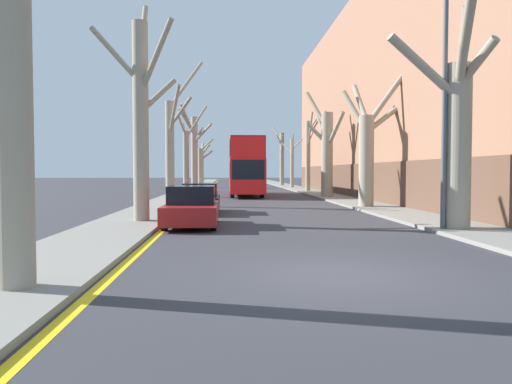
# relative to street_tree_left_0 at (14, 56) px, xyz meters

# --- Properties ---
(ground_plane) EXTENTS (300.00, 300.00, 0.00)m
(ground_plane) POSITION_rel_street_tree_left_0_xyz_m (5.41, 1.20, -3.75)
(ground_plane) COLOR #333338
(sidewalk_left) EXTENTS (2.68, 120.00, 0.12)m
(sidewalk_left) POSITION_rel_street_tree_left_0_xyz_m (-0.36, 51.20, -3.69)
(sidewalk_left) COLOR gray
(sidewalk_left) RESTS_ON ground
(sidewalk_right) EXTENTS (2.68, 120.00, 0.12)m
(sidewalk_right) POSITION_rel_street_tree_left_0_xyz_m (11.17, 51.20, -3.69)
(sidewalk_right) COLOR gray
(sidewalk_right) RESTS_ON ground
(building_facade_right) EXTENTS (10.08, 46.85, 14.85)m
(building_facade_right) POSITION_rel_street_tree_left_0_xyz_m (17.50, 29.79, 3.66)
(building_facade_right) COLOR #93664C
(building_facade_right) RESTS_ON ground
(kerb_line_stripe) EXTENTS (0.24, 120.00, 0.01)m
(kerb_line_stripe) POSITION_rel_street_tree_left_0_xyz_m (1.17, 51.20, -3.75)
(kerb_line_stripe) COLOR yellow
(kerb_line_stripe) RESTS_ON ground
(street_tree_left_0) EXTENTS (3.91, 3.39, 7.47)m
(street_tree_left_0) POSITION_rel_street_tree_left_0_xyz_m (0.00, 0.00, 0.00)
(street_tree_left_0) COLOR gray
(street_tree_left_0) RESTS_ON ground
(street_tree_left_1) EXTENTS (3.22, 2.60, 8.44)m
(street_tree_left_1) POSITION_rel_street_tree_left_0_xyz_m (0.12, 10.78, 0.34)
(street_tree_left_1) COLOR gray
(street_tree_left_1) RESTS_ON ground
(street_tree_left_2) EXTENTS (2.11, 3.49, 8.37)m
(street_tree_left_2) POSITION_rel_street_tree_left_0_xyz_m (0.19, 20.24, -0.34)
(street_tree_left_2) COLOR gray
(street_tree_left_2) RESTS_ON ground
(street_tree_left_3) EXTENTS (2.14, 3.31, 7.07)m
(street_tree_left_3) POSITION_rel_street_tree_left_0_xyz_m (0.20, 30.32, -0.73)
(street_tree_left_3) COLOR gray
(street_tree_left_3) RESTS_ON ground
(street_tree_left_4) EXTENTS (3.24, 2.75, 8.26)m
(street_tree_left_4) POSITION_rel_street_tree_left_0_xyz_m (0.14, 40.40, 0.31)
(street_tree_left_4) COLOR gray
(street_tree_left_4) RESTS_ON ground
(street_tree_left_5) EXTENTS (2.40, 3.44, 6.02)m
(street_tree_left_5) POSITION_rel_street_tree_left_0_xyz_m (0.20, 52.14, -0.87)
(street_tree_left_5) COLOR gray
(street_tree_left_5) RESTS_ON ground
(street_tree_right_0) EXTENTS (3.13, 3.17, 7.06)m
(street_tree_right_0) POSITION_rel_street_tree_left_0_xyz_m (10.63, 7.47, -0.48)
(street_tree_right_0) COLOR gray
(street_tree_right_0) RESTS_ON ground
(street_tree_right_1) EXTENTS (3.52, 2.39, 7.13)m
(street_tree_right_1) POSITION_rel_street_tree_left_0_xyz_m (10.74, 18.01, -0.63)
(street_tree_right_1) COLOR gray
(street_tree_right_1) RESTS_ON ground
(street_tree_right_2) EXTENTS (2.46, 3.44, 8.02)m
(street_tree_right_2) POSITION_rel_street_tree_left_0_xyz_m (10.64, 28.48, -0.20)
(street_tree_right_2) COLOR gray
(street_tree_right_2) RESTS_ON ground
(street_tree_right_3) EXTENTS (1.43, 3.87, 7.40)m
(street_tree_right_3) POSITION_rel_street_tree_left_0_xyz_m (10.98, 38.51, 0.06)
(street_tree_right_3) COLOR gray
(street_tree_right_3) RESTS_ON ground
(street_tree_right_4) EXTENTS (2.21, 3.55, 6.21)m
(street_tree_right_4) POSITION_rel_street_tree_left_0_xyz_m (10.85, 49.67, -0.59)
(street_tree_right_4) COLOR gray
(street_tree_right_4) RESTS_ON ground
(street_tree_right_5) EXTENTS (1.53, 3.53, 8.25)m
(street_tree_right_5) POSITION_rel_street_tree_left_0_xyz_m (10.79, 60.31, 0.19)
(street_tree_right_5) COLOR gray
(street_tree_right_5) RESTS_ON ground
(double_decker_bus) EXTENTS (2.56, 10.86, 4.50)m
(double_decker_bus) POSITION_rel_street_tree_left_0_xyz_m (4.78, 32.01, -1.21)
(double_decker_bus) COLOR red
(double_decker_bus) RESTS_ON ground
(parked_car_0) EXTENTS (1.83, 4.12, 1.44)m
(parked_car_0) POSITION_rel_street_tree_left_0_xyz_m (2.05, 9.73, -3.08)
(parked_car_0) COLOR maroon
(parked_car_0) RESTS_ON ground
(parked_car_1) EXTENTS (1.76, 4.29, 1.40)m
(parked_car_1) POSITION_rel_street_tree_left_0_xyz_m (2.05, 15.48, -3.09)
(parked_car_1) COLOR black
(parked_car_1) RESTS_ON ground
(lamp_post) EXTENTS (1.40, 0.20, 9.07)m
(lamp_post) POSITION_rel_street_tree_left_0_xyz_m (10.14, 7.53, 1.25)
(lamp_post) COLOR #4C4F54
(lamp_post) RESTS_ON ground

